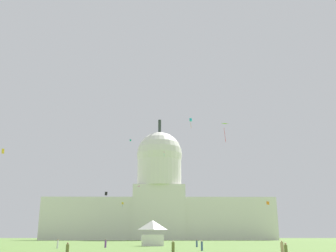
{
  "coord_description": "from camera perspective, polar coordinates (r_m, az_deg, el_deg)",
  "views": [
    {
      "loc": [
        0.91,
        -38.34,
        2.35
      ],
      "look_at": [
        2.46,
        71.27,
        34.06
      ],
      "focal_mm": 40.67,
      "sensor_mm": 36.0,
      "label": 1
    }
  ],
  "objects": [
    {
      "name": "kite_gold_mid",
      "position": [
        98.4,
        -23.5,
        -3.47
      ],
      "size": [
        0.42,
        0.79,
        1.27
      ],
      "rotation": [
        0.0,
        0.0,
        0.26
      ],
      "color": "gold"
    },
    {
      "name": "kite_cyan_high",
      "position": [
        151.99,
        3.43,
        0.92
      ],
      "size": [
        1.2,
        1.19,
        4.27
      ],
      "rotation": [
        0.0,
        0.0,
        1.23
      ],
      "color": "#33BCDB"
    },
    {
      "name": "person_denim_back_right",
      "position": [
        86.68,
        4.34,
        -17.18
      ],
      "size": [
        0.54,
        0.54,
        1.56
      ],
      "rotation": [
        0.0,
        0.0,
        2.51
      ],
      "color": "#3D5684",
      "rests_on": "ground_plane"
    },
    {
      "name": "person_olive_lawn_far_right",
      "position": [
        59.15,
        0.77,
        -17.68
      ],
      "size": [
        0.64,
        0.64,
        1.68
      ],
      "rotation": [
        0.0,
        0.0,
        5.42
      ],
      "color": "olive",
      "rests_on": "ground_plane"
    },
    {
      "name": "kite_magenta_mid",
      "position": [
        159.0,
        -4.26,
        -9.13
      ],
      "size": [
        1.36,
        1.38,
        0.2
      ],
      "rotation": [
        0.0,
        0.0,
        2.33
      ],
      "color": "#D1339E"
    },
    {
      "name": "kite_yellow_low",
      "position": [
        194.11,
        -6.82,
        -11.43
      ],
      "size": [
        1.2,
        1.14,
        3.05
      ],
      "rotation": [
        0.0,
        0.0,
        1.84
      ],
      "color": "yellow"
    },
    {
      "name": "capitol_building",
      "position": [
        223.92,
        -1.33,
        -11.17
      ],
      "size": [
        130.2,
        26.94,
        70.7
      ],
      "color": "silver",
      "rests_on": "ground_plane"
    },
    {
      "name": "kite_pink_high",
      "position": [
        184.63,
        -0.59,
        -4.02
      ],
      "size": [
        1.11,
        0.75,
        2.09
      ],
      "rotation": [
        0.0,
        0.0,
        3.39
      ],
      "color": "pink"
    },
    {
      "name": "person_denim_back_center",
      "position": [
        65.79,
        5.1,
        -17.45
      ],
      "size": [
        0.48,
        0.48,
        1.66
      ],
      "rotation": [
        0.0,
        0.0,
        3.84
      ],
      "color": "#3D5684",
      "rests_on": "ground_plane"
    },
    {
      "name": "person_white_front_left",
      "position": [
        79.62,
        -16.22,
        -16.65
      ],
      "size": [
        0.41,
        0.41,
        1.72
      ],
      "rotation": [
        0.0,
        0.0,
        1.37
      ],
      "color": "silver",
      "rests_on": "ground_plane"
    },
    {
      "name": "person_tan_mid_center",
      "position": [
        60.42,
        16.73,
        -16.99
      ],
      "size": [
        0.6,
        0.6,
        1.72
      ],
      "rotation": [
        0.0,
        0.0,
        1.13
      ],
      "color": "tan",
      "rests_on": "ground_plane"
    },
    {
      "name": "person_olive_edge_west",
      "position": [
        55.3,
        -14.84,
        -17.37
      ],
      "size": [
        0.49,
        0.49,
        1.51
      ],
      "rotation": [
        0.0,
        0.0,
        1.7
      ],
      "color": "olive",
      "rests_on": "ground_plane"
    },
    {
      "name": "person_olive_front_right",
      "position": [
        48.35,
        17.26,
        -17.37
      ],
      "size": [
        0.52,
        0.52,
        1.61
      ],
      "rotation": [
        0.0,
        0.0,
        5.82
      ],
      "color": "olive",
      "rests_on": "ground_plane"
    },
    {
      "name": "kite_black_low",
      "position": [
        139.4,
        -9.26,
        -9.96
      ],
      "size": [
        0.95,
        0.19,
        1.32
      ],
      "rotation": [
        0.0,
        0.0,
        2.46
      ],
      "color": "black"
    },
    {
      "name": "kite_orange_low",
      "position": [
        129.65,
        14.74,
        -11.1
      ],
      "size": [
        1.03,
        0.59,
        1.15
      ],
      "rotation": [
        0.0,
        0.0,
        2.66
      ],
      "color": "orange"
    },
    {
      "name": "person_purple_aisle_center",
      "position": [
        83.21,
        -9.35,
        -17.04
      ],
      "size": [
        0.46,
        0.46,
        1.64
      ],
      "rotation": [
        0.0,
        0.0,
        3.28
      ],
      "color": "#703D93",
      "rests_on": "ground_plane"
    },
    {
      "name": "kite_turquoise_high",
      "position": [
        162.06,
        -5.64,
        -2.13
      ],
      "size": [
        0.79,
        0.77,
        0.74
      ],
      "rotation": [
        0.0,
        0.0,
        4.98
      ],
      "color": "teal"
    },
    {
      "name": "event_tent",
      "position": [
        95.63,
        -2.34,
        -15.7
      ],
      "size": [
        5.76,
        5.03,
        6.02
      ],
      "rotation": [
        0.0,
        0.0,
        0.13
      ],
      "color": "white",
      "rests_on": "ground_plane"
    },
    {
      "name": "kite_lime_mid",
      "position": [
        87.58,
        8.42,
        -0.05
      ],
      "size": [
        1.5,
        0.84,
        4.13
      ],
      "rotation": [
        0.0,
        0.0,
        3.32
      ],
      "color": "#8CD133"
    }
  ]
}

